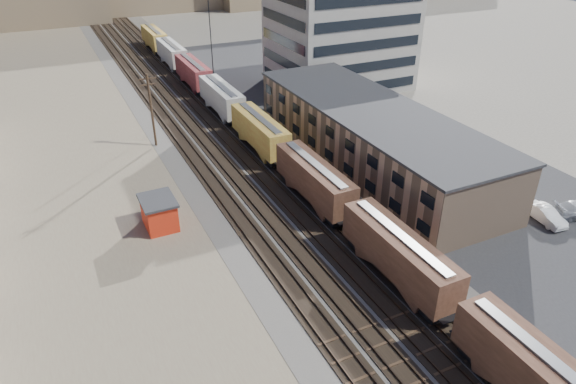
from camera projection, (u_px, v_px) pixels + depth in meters
name	position (u px, v px, depth m)	size (l,w,h in m)	color
ground	(386.00, 321.00, 40.72)	(300.00, 300.00, 0.00)	#6B6356
ballast_bed	(199.00, 117.00, 79.99)	(18.00, 200.00, 0.06)	#4C4742
dirt_yard	(69.00, 168.00, 64.55)	(24.00, 180.00, 0.03)	#72614E
asphalt_lot	(371.00, 126.00, 76.56)	(26.00, 120.00, 0.04)	#232326
rail_tracks	(195.00, 117.00, 79.74)	(11.40, 200.00, 0.24)	black
freight_train	(239.00, 113.00, 73.79)	(3.00, 119.74, 4.46)	black
warehouse	(371.00, 135.00, 64.27)	(12.40, 40.40, 7.25)	tan
office_tower	(340.00, 33.00, 89.99)	(22.60, 18.60, 18.45)	#9E998E
utility_pole_north	(151.00, 109.00, 67.91)	(2.20, 0.32, 10.00)	#382619
radio_mast	(211.00, 40.00, 85.68)	(1.20, 0.16, 18.00)	black
maintenance_shed	(159.00, 213.00, 51.97)	(3.41, 4.39, 3.20)	red
parked_car_white	(545.00, 215.00, 53.18)	(1.70, 4.87, 1.60)	silver
parked_car_blue	(317.00, 80.00, 94.69)	(2.39, 5.17, 1.44)	navy
parked_car_far	(327.00, 81.00, 93.79)	(1.85, 4.59, 1.56)	silver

